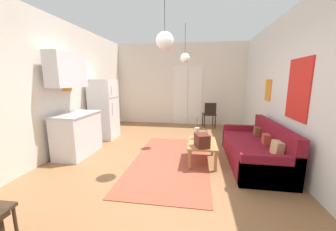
{
  "coord_description": "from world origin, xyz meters",
  "views": [
    {
      "loc": [
        0.65,
        -3.37,
        1.61
      ],
      "look_at": [
        -0.09,
        1.47,
        0.71
      ],
      "focal_mm": 20.77,
      "sensor_mm": 36.0,
      "label": 1
    }
  ],
  "objects_px": {
    "coffee_table": "(202,145)",
    "bamboo_vase": "(197,133)",
    "pendant_lamp_far": "(185,58)",
    "handbag": "(202,140)",
    "refrigerator": "(104,109)",
    "couch": "(257,150)",
    "pendant_lamp_near": "(165,41)",
    "accent_chair": "(209,113)"
  },
  "relations": [
    {
      "from": "couch",
      "to": "pendant_lamp_near",
      "type": "bearing_deg",
      "value": -164.33
    },
    {
      "from": "pendant_lamp_far",
      "to": "bamboo_vase",
      "type": "bearing_deg",
      "value": -67.42
    },
    {
      "from": "accent_chair",
      "to": "pendant_lamp_far",
      "type": "distance_m",
      "value": 2.55
    },
    {
      "from": "pendant_lamp_near",
      "to": "handbag",
      "type": "bearing_deg",
      "value": 11.35
    },
    {
      "from": "couch",
      "to": "bamboo_vase",
      "type": "xyz_separation_m",
      "value": [
        -1.17,
        0.14,
        0.26
      ]
    },
    {
      "from": "coffee_table",
      "to": "refrigerator",
      "type": "height_order",
      "value": "refrigerator"
    },
    {
      "from": "refrigerator",
      "to": "accent_chair",
      "type": "distance_m",
      "value": 3.37
    },
    {
      "from": "bamboo_vase",
      "to": "accent_chair",
      "type": "height_order",
      "value": "accent_chair"
    },
    {
      "from": "bamboo_vase",
      "to": "refrigerator",
      "type": "relative_size",
      "value": 0.28
    },
    {
      "from": "couch",
      "to": "pendant_lamp_far",
      "type": "xyz_separation_m",
      "value": [
        -1.5,
        0.93,
        1.86
      ]
    },
    {
      "from": "handbag",
      "to": "pendant_lamp_far",
      "type": "xyz_separation_m",
      "value": [
        -0.42,
        1.28,
        1.6
      ]
    },
    {
      "from": "bamboo_vase",
      "to": "accent_chair",
      "type": "relative_size",
      "value": 0.52
    },
    {
      "from": "pendant_lamp_near",
      "to": "pendant_lamp_far",
      "type": "height_order",
      "value": "same"
    },
    {
      "from": "coffee_table",
      "to": "pendant_lamp_far",
      "type": "bearing_deg",
      "value": 112.83
    },
    {
      "from": "couch",
      "to": "bamboo_vase",
      "type": "height_order",
      "value": "bamboo_vase"
    },
    {
      "from": "couch",
      "to": "coffee_table",
      "type": "xyz_separation_m",
      "value": [
        -1.06,
        -0.1,
        0.09
      ]
    },
    {
      "from": "refrigerator",
      "to": "pendant_lamp_far",
      "type": "bearing_deg",
      "value": -6.05
    },
    {
      "from": "couch",
      "to": "coffee_table",
      "type": "relative_size",
      "value": 2.37
    },
    {
      "from": "coffee_table",
      "to": "bamboo_vase",
      "type": "distance_m",
      "value": 0.32
    },
    {
      "from": "coffee_table",
      "to": "refrigerator",
      "type": "distance_m",
      "value": 2.98
    },
    {
      "from": "handbag",
      "to": "coffee_table",
      "type": "bearing_deg",
      "value": 86.78
    },
    {
      "from": "couch",
      "to": "accent_chair",
      "type": "height_order",
      "value": "accent_chair"
    },
    {
      "from": "bamboo_vase",
      "to": "pendant_lamp_near",
      "type": "relative_size",
      "value": 0.57
    },
    {
      "from": "accent_chair",
      "to": "handbag",
      "type": "bearing_deg",
      "value": 75.6
    },
    {
      "from": "pendant_lamp_far",
      "to": "couch",
      "type": "bearing_deg",
      "value": -31.74
    },
    {
      "from": "couch",
      "to": "refrigerator",
      "type": "xyz_separation_m",
      "value": [
        -3.73,
        1.16,
        0.56
      ]
    },
    {
      "from": "handbag",
      "to": "accent_chair",
      "type": "relative_size",
      "value": 0.41
    },
    {
      "from": "refrigerator",
      "to": "pendant_lamp_near",
      "type": "xyz_separation_m",
      "value": [
        1.99,
        -1.65,
        1.44
      ]
    },
    {
      "from": "couch",
      "to": "refrigerator",
      "type": "height_order",
      "value": "refrigerator"
    },
    {
      "from": "coffee_table",
      "to": "accent_chair",
      "type": "relative_size",
      "value": 0.99
    },
    {
      "from": "handbag",
      "to": "accent_chair",
      "type": "height_order",
      "value": "accent_chair"
    },
    {
      "from": "refrigerator",
      "to": "pendant_lamp_far",
      "type": "xyz_separation_m",
      "value": [
        2.23,
        -0.24,
        1.31
      ]
    },
    {
      "from": "handbag",
      "to": "refrigerator",
      "type": "distance_m",
      "value": 3.07
    },
    {
      "from": "coffee_table",
      "to": "pendant_lamp_near",
      "type": "height_order",
      "value": "pendant_lamp_near"
    },
    {
      "from": "couch",
      "to": "refrigerator",
      "type": "bearing_deg",
      "value": 162.67
    },
    {
      "from": "bamboo_vase",
      "to": "pendant_lamp_near",
      "type": "distance_m",
      "value": 1.93
    },
    {
      "from": "accent_chair",
      "to": "pendant_lamp_far",
      "type": "height_order",
      "value": "pendant_lamp_far"
    },
    {
      "from": "bamboo_vase",
      "to": "coffee_table",
      "type": "bearing_deg",
      "value": -66.36
    },
    {
      "from": "pendant_lamp_near",
      "to": "refrigerator",
      "type": "bearing_deg",
      "value": 140.24
    },
    {
      "from": "coffee_table",
      "to": "pendant_lamp_near",
      "type": "xyz_separation_m",
      "value": [
        -0.68,
        -0.39,
        1.9
      ]
    },
    {
      "from": "handbag",
      "to": "pendant_lamp_near",
      "type": "distance_m",
      "value": 1.85
    },
    {
      "from": "couch",
      "to": "handbag",
      "type": "distance_m",
      "value": 1.17
    }
  ]
}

